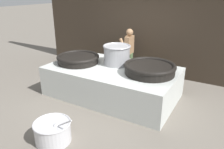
{
  "coord_description": "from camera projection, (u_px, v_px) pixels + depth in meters",
  "views": [
    {
      "loc": [
        2.57,
        -4.45,
        2.59
      ],
      "look_at": [
        0.0,
        0.0,
        0.57
      ],
      "focal_mm": 35.0,
      "sensor_mm": 36.0,
      "label": 1
    }
  ],
  "objects": [
    {
      "name": "giant_wok_far",
      "position": [
        150.0,
        68.0,
        5.03
      ],
      "size": [
        1.2,
        1.2,
        0.24
      ],
      "color": "black",
      "rests_on": "hearth_platform"
    },
    {
      "name": "hearth_platform",
      "position": [
        112.0,
        81.0,
        5.6
      ],
      "size": [
        3.21,
        1.82,
        0.76
      ],
      "color": "silver",
      "rests_on": "ground_plane"
    },
    {
      "name": "stock_pot",
      "position": [
        117.0,
        54.0,
        5.59
      ],
      "size": [
        0.71,
        0.71,
        0.51
      ],
      "color": "#9E9EA3",
      "rests_on": "hearth_platform"
    },
    {
      "name": "prep_bowl_vegetables",
      "position": [
        53.0,
        131.0,
        3.92
      ],
      "size": [
        0.87,
        0.67,
        0.65
      ],
      "color": "silver",
      "rests_on": "ground_plane"
    },
    {
      "name": "back_wall",
      "position": [
        147.0,
        3.0,
        6.64
      ],
      "size": [
        7.63,
        0.24,
        4.38
      ],
      "primitive_type": "cube",
      "color": "#382D23",
      "rests_on": "ground_plane"
    },
    {
      "name": "ground_plane",
      "position": [
        112.0,
        95.0,
        5.73
      ],
      "size": [
        60.0,
        60.0,
        0.0
      ],
      "primitive_type": "plane",
      "color": "slate"
    },
    {
      "name": "cook",
      "position": [
        129.0,
        51.0,
        6.64
      ],
      "size": [
        0.37,
        0.56,
        1.5
      ],
      "rotation": [
        0.0,
        0.0,
        3.22
      ],
      "color": "#9E7551",
      "rests_on": "ground_plane"
    },
    {
      "name": "giant_wok_near",
      "position": [
        78.0,
        59.0,
        5.78
      ],
      "size": [
        1.12,
        1.12,
        0.21
      ],
      "color": "black",
      "rests_on": "hearth_platform"
    }
  ]
}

